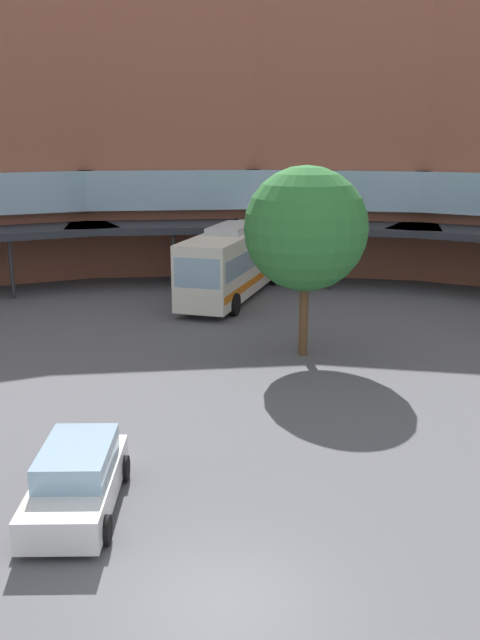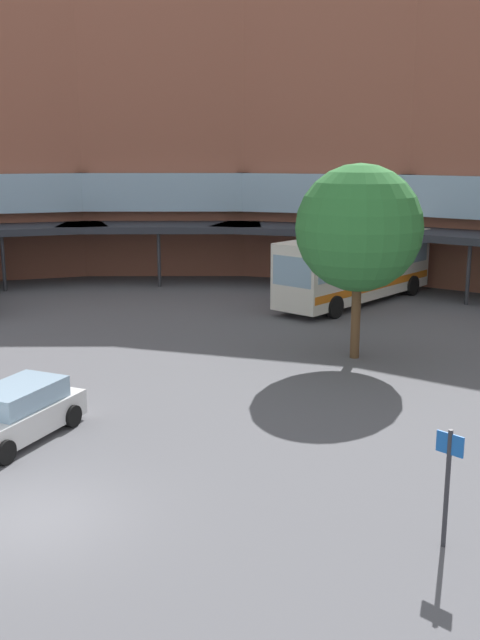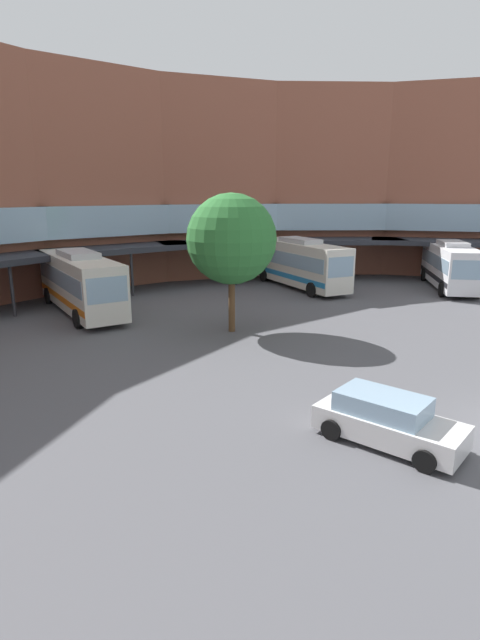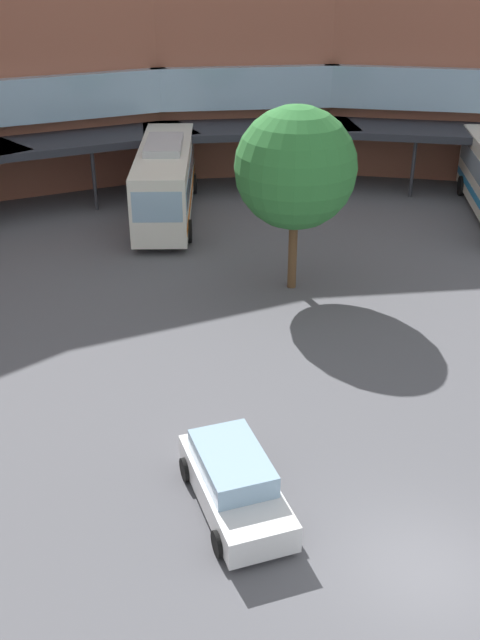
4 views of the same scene
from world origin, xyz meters
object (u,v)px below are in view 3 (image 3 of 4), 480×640
bus_0 (299,263)px  parked_car (387,420)px  bus_3 (450,265)px  plaza_tree (231,239)px  bus_2 (80,282)px

bus_0 → parked_car: (-21.63, -14.15, -1.28)m
bus_0 → bus_3: bearing=61.6°
bus_3 → parked_car: bearing=-16.5°
parked_car → plaza_tree: (7.80, 11.18, 4.33)m
bus_3 → plaza_tree: size_ratio=1.36×
bus_3 → parked_car: 28.08m
bus_2 → plaza_tree: 11.16m
bus_2 → plaza_tree: size_ratio=1.50×
parked_car → plaza_tree: bearing=151.2°
bus_0 → parked_car: bus_0 is taller
bus_2 → parked_car: bearing=8.0°
parked_car → plaza_tree: 14.31m
bus_3 → bus_0: bearing=-83.5°
parked_car → bus_2: bearing=170.3°
parked_car → bus_0: bearing=129.3°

